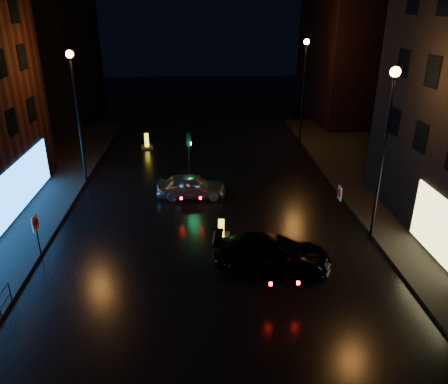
{
  "coord_description": "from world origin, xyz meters",
  "views": [
    {
      "loc": [
        -0.57,
        -12.43,
        10.79
      ],
      "look_at": [
        0.55,
        6.03,
        2.8
      ],
      "focal_mm": 35.0,
      "sensor_mm": 36.0,
      "label": 1
    }
  ],
  "objects": [
    {
      "name": "ground",
      "position": [
        0.0,
        0.0,
        0.0
      ],
      "size": [
        120.0,
        120.0,
        0.0
      ],
      "primitive_type": "plane",
      "color": "black",
      "rests_on": "ground"
    },
    {
      "name": "building_far_left",
      "position": [
        -16.0,
        35.0,
        7.0
      ],
      "size": [
        8.0,
        16.0,
        14.0
      ],
      "primitive_type": "cube",
      "color": "black",
      "rests_on": "ground"
    },
    {
      "name": "building_far_right",
      "position": [
        15.0,
        32.0,
        6.0
      ],
      "size": [
        8.0,
        14.0,
        12.0
      ],
      "primitive_type": "cube",
      "color": "black",
      "rests_on": "ground"
    },
    {
      "name": "street_lamp_lfar",
      "position": [
        -7.8,
        14.0,
        5.56
      ],
      "size": [
        0.44,
        0.44,
        8.37
      ],
      "color": "black",
      "rests_on": "ground"
    },
    {
      "name": "street_lamp_rnear",
      "position": [
        7.8,
        6.0,
        5.56
      ],
      "size": [
        0.44,
        0.44,
        8.37
      ],
      "color": "black",
      "rests_on": "ground"
    },
    {
      "name": "street_lamp_rfar",
      "position": [
        7.8,
        22.0,
        5.56
      ],
      "size": [
        0.44,
        0.44,
        8.37
      ],
      "color": "black",
      "rests_on": "ground"
    },
    {
      "name": "traffic_signal",
      "position": [
        -1.2,
        14.0,
        0.5
      ],
      "size": [
        1.4,
        2.4,
        3.45
      ],
      "color": "black",
      "rests_on": "ground"
    },
    {
      "name": "silver_hatchback",
      "position": [
        -1.07,
        11.91,
        0.7
      ],
      "size": [
        4.17,
        1.78,
        1.41
      ],
      "primitive_type": "imported",
      "rotation": [
        0.0,
        0.0,
        1.54
      ],
      "color": "#B1B5BA",
      "rests_on": "ground"
    },
    {
      "name": "dark_sedan",
      "position": [
        2.55,
        3.92,
        0.75
      ],
      "size": [
        5.36,
        2.72,
        1.49
      ],
      "primitive_type": "imported",
      "rotation": [
        0.0,
        0.0,
        1.44
      ],
      "color": "black",
      "rests_on": "ground"
    },
    {
      "name": "bollard_near",
      "position": [
        0.45,
        6.63,
        0.23
      ],
      "size": [
        0.93,
        1.29,
        1.06
      ],
      "rotation": [
        0.0,
        0.0,
        -0.11
      ],
      "color": "black",
      "rests_on": "ground"
    },
    {
      "name": "bollard_far",
      "position": [
        -4.77,
        21.94,
        0.26
      ],
      "size": [
        1.11,
        1.49,
        1.2
      ],
      "rotation": [
        0.0,
        0.0,
        0.16
      ],
      "color": "black",
      "rests_on": "ground"
    },
    {
      "name": "road_sign_left",
      "position": [
        -7.9,
        5.24,
        1.68
      ],
      "size": [
        0.12,
        0.54,
        2.24
      ],
      "rotation": [
        0.0,
        0.0,
        -0.11
      ],
      "color": "black",
      "rests_on": "ground"
    },
    {
      "name": "road_sign_right",
      "position": [
        6.64,
        7.8,
        1.63
      ],
      "size": [
        0.07,
        0.53,
        2.17
      ],
      "rotation": [
        0.0,
        0.0,
        3.15
      ],
      "color": "black",
      "rests_on": "ground"
    }
  ]
}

